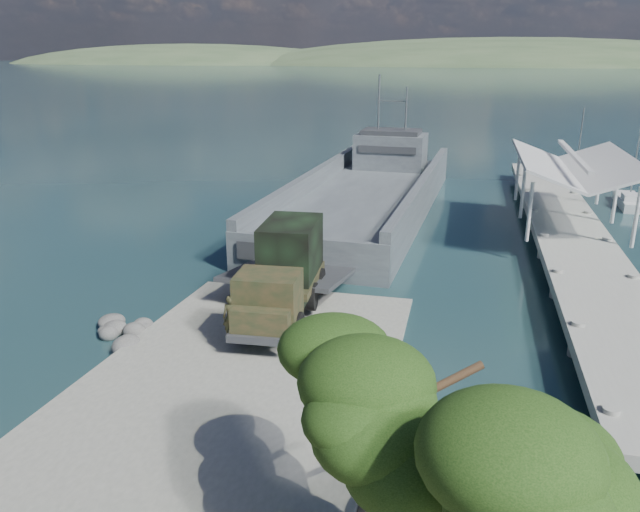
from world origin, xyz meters
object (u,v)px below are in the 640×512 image
Objects in this scene: pier at (569,219)px; soldier at (231,327)px; landing_craft at (365,203)px; military_truck at (284,272)px; sailboat_near at (630,202)px; overhang_tree at (449,423)px; sailboat_far at (575,183)px.

soldier is (-13.98, -17.97, -0.29)m from pier.
pier is 22.77m from soldier.
soldier is at bearing -90.09° from landing_craft.
military_truck is 1.23× the size of sailboat_near.
pier is at bearing -17.51° from landing_craft.
overhang_tree is at bearing -104.32° from sailboat_near.
overhang_tree reaches higher than military_truck.
overhang_tree is (-9.01, -45.81, 4.40)m from sailboat_far.
sailboat_far reaches higher than pier.
military_truck is 36.11m from sailboat_far.
sailboat_near is 7.15m from sailboat_far.
soldier is (-1.25, -22.75, 0.50)m from landing_craft.
landing_craft is at bearing 85.59° from military_truck.
overhang_tree is at bearing -75.34° from landing_craft.
pier is 6.48× the size of sailboat_far.
sailboat_near is (18.89, 25.78, -1.93)m from military_truck.
sailboat_far is (16.97, 35.90, -0.95)m from soldier.
military_truck is at bearing -107.01° from sailboat_far.
sailboat_near is (19.86, 29.36, -0.97)m from soldier.
sailboat_near reaches higher than soldier.
soldier is at bearing -105.98° from sailboat_far.
landing_craft is 4.30× the size of military_truck.
pier is 27.10× the size of soldier.
military_truck reaches higher than soldier.
sailboat_near is 0.97× the size of overhang_tree.
soldier is 35.46m from sailboat_near.
landing_craft is 19.75m from sailboat_near.
military_truck is at bearing 57.61° from soldier.
soldier is at bearing -121.54° from sailboat_near.
landing_craft is at bearing 69.64° from soldier.
pier is at bearing 34.91° from soldier.
pier is 1.31× the size of landing_craft.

